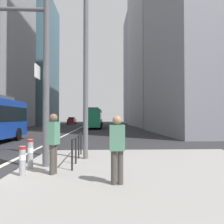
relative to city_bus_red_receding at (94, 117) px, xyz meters
The scene contains 15 objects.
ground_plane 12.22m from the city_bus_red_receding, 101.84° to the right, with size 160.00×160.00×0.00m, color #28282B.
median_island 33.01m from the city_bus_red_receding, 84.74° to the right, with size 9.00×10.00×0.15m, color gray.
lane_centre_line 3.58m from the city_bus_red_receding, 143.67° to the right, with size 0.20×80.00×0.01m, color beige.
office_tower_left_far 35.06m from the city_bus_red_receding, 125.88° to the left, with size 12.88×18.83×34.35m, color slate.
office_tower_right_mid 27.24m from the city_bus_red_receding, 32.84° to the left, with size 12.85×22.19×45.78m, color #9E9EA3.
office_tower_right_far 38.11m from the city_bus_red_receding, 65.51° to the left, with size 11.10×17.39×33.74m, color gray.
city_bus_red_receding is the anchor object (origin of this frame).
car_oncoming_mid 23.98m from the city_bus_red_receding, 105.93° to the left, with size 2.19×4.43×1.94m.
car_receding_near 21.75m from the city_bus_red_receding, 88.38° to the left, with size 2.10×4.46×1.94m.
street_lamp_post 30.56m from the city_bus_red_receding, 88.86° to the right, with size 5.50×0.32×8.00m.
bollard_right 33.12m from the city_bus_red_receding, 91.76° to the right, with size 0.20×0.20×0.84m.
bollard_back 32.10m from the city_bus_red_receding, 91.96° to the right, with size 0.20×0.20×0.94m.
pedestrian_railing 30.86m from the city_bus_red_receding, 89.40° to the right, with size 0.06×3.34×0.98m.
pedestrian_waiting 32.93m from the city_bus_red_receding, 90.30° to the right, with size 0.33×0.43×1.78m.
pedestrian_walking 34.13m from the city_bus_red_receding, 87.26° to the right, with size 0.38×0.24×1.71m.
Camera 1 is at (3.71, -8.12, 1.81)m, focal length 37.66 mm.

